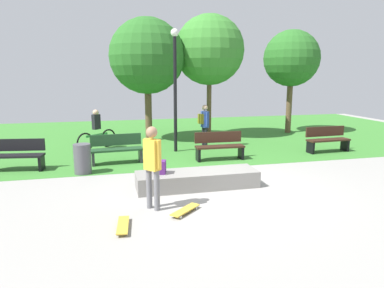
% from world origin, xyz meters
% --- Properties ---
extents(ground_plane, '(28.00, 28.00, 0.00)m').
position_xyz_m(ground_plane, '(0.00, 0.00, 0.00)').
color(ground_plane, gray).
extents(grass_lawn, '(26.60, 12.13, 0.01)m').
position_xyz_m(grass_lawn, '(0.00, 7.93, 0.00)').
color(grass_lawn, '#387A2D').
rests_on(grass_lawn, ground_plane).
extents(concrete_ledge, '(3.02, 0.89, 0.41)m').
position_xyz_m(concrete_ledge, '(-0.52, 0.19, 0.20)').
color(concrete_ledge, gray).
rests_on(concrete_ledge, ground_plane).
extents(backpack_on_ledge, '(0.27, 0.32, 0.32)m').
position_xyz_m(backpack_on_ledge, '(-1.41, 0.21, 0.57)').
color(backpack_on_ledge, '#4C1E66').
rests_on(backpack_on_ledge, concrete_ledge).
extents(skater_performing_trick, '(0.36, 0.37, 1.75)m').
position_xyz_m(skater_performing_trick, '(-1.78, -1.02, 1.03)').
color(skater_performing_trick, slate).
rests_on(skater_performing_trick, ground_plane).
extents(skateboard_by_ledge, '(0.28, 0.82, 0.08)m').
position_xyz_m(skateboard_by_ledge, '(-2.45, -1.84, 0.06)').
color(skateboard_by_ledge, gold).
rests_on(skateboard_by_ledge, ground_plane).
extents(skateboard_spare, '(0.72, 0.69, 0.08)m').
position_xyz_m(skateboard_spare, '(-1.18, -1.39, 0.06)').
color(skateboard_spare, gold).
rests_on(skateboard_spare, ground_plane).
extents(park_bench_far_left, '(1.61, 0.50, 0.91)m').
position_xyz_m(park_bench_far_left, '(0.93, 2.84, 0.48)').
color(park_bench_far_left, '#331E14').
rests_on(park_bench_far_left, ground_plane).
extents(park_bench_center_lawn, '(1.62, 0.55, 0.91)m').
position_xyz_m(park_bench_center_lawn, '(5.11, 3.06, 0.48)').
color(park_bench_center_lawn, '#331E14').
rests_on(park_bench_center_lawn, ground_plane).
extents(park_bench_near_lamppost, '(1.65, 0.70, 0.91)m').
position_xyz_m(park_bench_near_lamppost, '(-5.28, 3.00, 0.48)').
color(park_bench_near_lamppost, black).
rests_on(park_bench_near_lamppost, ground_plane).
extents(park_bench_near_path, '(1.63, 0.57, 0.91)m').
position_xyz_m(park_bench_near_path, '(-2.38, 3.17, 0.48)').
color(park_bench_near_path, '#1E4223').
rests_on(park_bench_near_path, ground_plane).
extents(tree_leaning_ash, '(3.10, 3.10, 5.07)m').
position_xyz_m(tree_leaning_ash, '(-0.90, 6.90, 3.50)').
color(tree_leaning_ash, brown).
rests_on(tree_leaning_ash, grass_lawn).
extents(tree_broad_elm, '(2.61, 2.61, 4.82)m').
position_xyz_m(tree_broad_elm, '(5.89, 7.35, 3.49)').
color(tree_broad_elm, brown).
rests_on(tree_broad_elm, grass_lawn).
extents(tree_young_birch, '(3.01, 3.01, 5.32)m').
position_xyz_m(tree_young_birch, '(1.82, 7.09, 3.80)').
color(tree_young_birch, brown).
rests_on(tree_young_birch, grass_lawn).
extents(lamp_post, '(0.28, 0.28, 4.33)m').
position_xyz_m(lamp_post, '(-0.23, 4.43, 2.62)').
color(lamp_post, black).
rests_on(lamp_post, ground_plane).
extents(trash_bin, '(0.48, 0.48, 0.85)m').
position_xyz_m(trash_bin, '(-3.36, 2.17, 0.43)').
color(trash_bin, '#4C4C51').
rests_on(trash_bin, ground_plane).
extents(pedestrian_with_backpack, '(0.38, 0.43, 1.66)m').
position_xyz_m(pedestrian_with_backpack, '(0.94, 4.73, 0.99)').
color(pedestrian_with_backpack, black).
rests_on(pedestrian_with_backpack, ground_plane).
extents(cyclist_on_bicycle, '(1.44, 1.21, 1.52)m').
position_xyz_m(cyclist_on_bicycle, '(-3.02, 5.60, 0.63)').
color(cyclist_on_bicycle, black).
rests_on(cyclist_on_bicycle, ground_plane).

